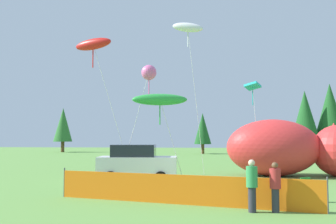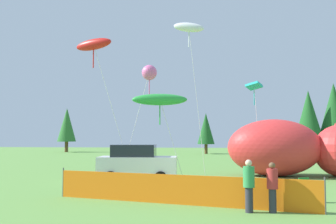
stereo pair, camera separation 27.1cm
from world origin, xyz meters
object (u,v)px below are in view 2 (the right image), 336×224
at_px(parked_car, 137,163).
at_px(kite_red_lizard, 94,45).
at_px(folding_chair, 301,187).
at_px(inflatable_cat, 292,150).
at_px(kite_teal_diamond, 254,87).
at_px(spectator_in_white_shirt, 249,184).
at_px(kite_white_ghost, 189,28).
at_px(spectator_in_black_shirt, 272,185).
at_px(kite_pink_octopus, 149,73).
at_px(kite_green_fish, 160,100).

distance_m(parked_car, kite_red_lizard, 6.90).
xyz_separation_m(parked_car, folding_chair, (7.18, -5.16, -0.43)).
height_order(inflatable_cat, kite_teal_diamond, kite_teal_diamond).
bearing_deg(spectator_in_white_shirt, kite_white_ghost, 102.38).
xyz_separation_m(parked_car, spectator_in_black_shirt, (5.82, -7.30, -0.10)).
distance_m(inflatable_cat, kite_red_lizard, 13.11).
bearing_deg(folding_chair, kite_teal_diamond, -27.49).
xyz_separation_m(kite_pink_octopus, kite_teal_diamond, (6.36, 4.68, -0.31)).
bearing_deg(parked_car, spectator_in_white_shirt, -58.95).
xyz_separation_m(folding_chair, spectator_in_white_shirt, (-2.10, -2.17, 0.37)).
height_order(folding_chair, spectator_in_black_shirt, spectator_in_black_shirt).
bearing_deg(kite_red_lizard, folding_chair, -28.74).
height_order(folding_chair, kite_pink_octopus, kite_pink_octopus).
relative_size(spectator_in_black_shirt, kite_pink_octopus, 0.25).
relative_size(kite_white_ghost, kite_pink_octopus, 1.55).
bearing_deg(spectator_in_black_shirt, kite_white_ghost, 105.74).
bearing_deg(kite_teal_diamond, kite_green_fish, -130.73).
height_order(kite_pink_octopus, kite_teal_diamond, kite_pink_octopus).
distance_m(parked_car, kite_pink_octopus, 5.19).
height_order(inflatable_cat, kite_red_lizard, kite_red_lizard).
height_order(parked_car, kite_red_lizard, kite_red_lizard).
xyz_separation_m(spectator_in_black_shirt, kite_red_lizard, (-8.30, 7.44, 6.54)).
bearing_deg(kite_pink_octopus, kite_red_lizard, -158.74).
distance_m(spectator_in_white_shirt, kite_white_ghost, 14.82).
xyz_separation_m(spectator_in_black_shirt, spectator_in_white_shirt, (-0.73, -0.03, 0.04)).
distance_m(spectator_in_white_shirt, kite_green_fish, 8.57).
bearing_deg(kite_red_lizard, inflatable_cat, 17.39).
distance_m(inflatable_cat, spectator_in_white_shirt, 11.58).
height_order(kite_white_ghost, kite_teal_diamond, kite_white_ghost).
bearing_deg(kite_red_lizard, kite_pink_octopus, 21.26).
xyz_separation_m(inflatable_cat, kite_teal_diamond, (-1.93, 2.31, 4.10)).
xyz_separation_m(inflatable_cat, kite_green_fish, (-7.44, -4.09, 2.70)).
bearing_deg(spectator_in_black_shirt, kite_green_fish, 123.50).
bearing_deg(parked_car, spectator_in_black_shirt, -55.15).
relative_size(inflatable_cat, spectator_in_white_shirt, 4.89).
xyz_separation_m(folding_chair, kite_green_fish, (-5.91, 4.73, 3.74)).
distance_m(kite_pink_octopus, kite_teal_diamond, 7.90).
bearing_deg(kite_pink_octopus, spectator_in_black_shirt, -57.83).
bearing_deg(kite_pink_octopus, folding_chair, -43.61).
xyz_separation_m(inflatable_cat, kite_white_ghost, (-6.23, 0.85, 7.88)).
height_order(inflatable_cat, kite_white_ghost, kite_white_ghost).
height_order(kite_white_ghost, kite_red_lizard, kite_white_ghost).
bearing_deg(kite_green_fish, kite_teal_diamond, 49.27).
bearing_deg(parked_car, folding_chair, -39.43).
height_order(kite_pink_octopus, kite_red_lizard, kite_red_lizard).
bearing_deg(spectator_in_white_shirt, spectator_in_black_shirt, 2.66).
bearing_deg(folding_chair, spectator_in_white_shirt, 106.40).
height_order(parked_car, kite_teal_diamond, kite_teal_diamond).
bearing_deg(inflatable_cat, kite_pink_octopus, -163.97).
relative_size(parked_car, kite_teal_diamond, 0.69).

